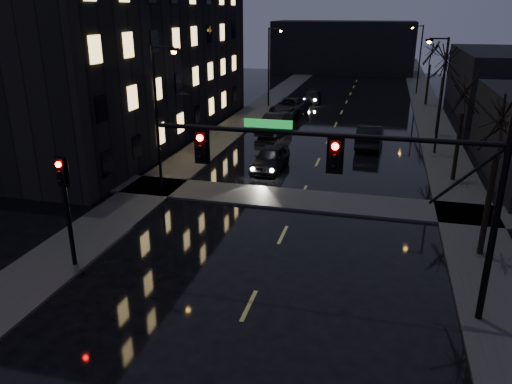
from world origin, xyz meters
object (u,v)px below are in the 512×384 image
Objects in this scene: oncoming_car_d at (312,96)px; lead_car at (370,136)px; oncoming_car_a at (270,158)px; oncoming_car_b at (274,124)px; oncoming_car_c at (290,107)px.

lead_car reaches higher than oncoming_car_d.
oncoming_car_a is 25.38m from oncoming_car_d.
oncoming_car_a is at bearing 53.11° from lead_car.
lead_car is (5.97, 7.33, 0.09)m from oncoming_car_a.
oncoming_car_b is 0.96× the size of lead_car.
oncoming_car_b is 1.12× the size of oncoming_car_d.
lead_car is at bearing -10.41° from oncoming_car_b.
oncoming_car_c is 1.36× the size of oncoming_car_d.
oncoming_car_d is at bearing 93.44° from oncoming_car_b.
oncoming_car_a is at bearing -90.30° from oncoming_car_d.
oncoming_car_a is 0.90× the size of oncoming_car_b.
oncoming_car_b is 7.82m from oncoming_car_c.
oncoming_car_c is (-2.05, 17.59, 0.07)m from oncoming_car_a.
oncoming_car_b is 0.82× the size of oncoming_car_c.
oncoming_car_c reaches higher than oncoming_car_d.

